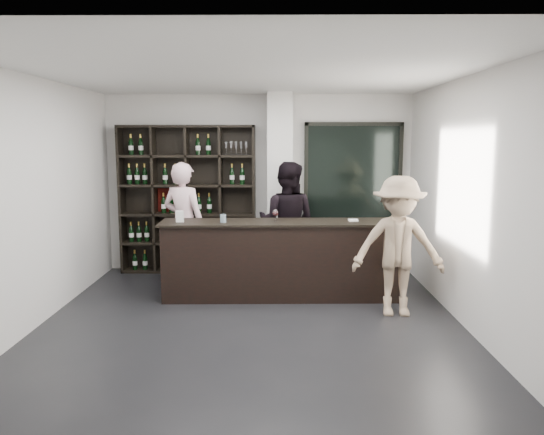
{
  "coord_description": "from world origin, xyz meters",
  "views": [
    {
      "loc": [
        0.31,
        -6.01,
        2.17
      ],
      "look_at": [
        0.24,
        1.1,
        1.12
      ],
      "focal_mm": 35.0,
      "sensor_mm": 36.0,
      "label": 1
    }
  ],
  "objects_px": {
    "wine_shelf": "(188,200)",
    "customer": "(398,246)",
    "taster_pink": "(184,223)",
    "taster_black": "(287,223)",
    "tasting_counter": "(280,260)"
  },
  "relations": [
    {
      "from": "wine_shelf",
      "to": "tasting_counter",
      "type": "height_order",
      "value": "wine_shelf"
    },
    {
      "from": "wine_shelf",
      "to": "customer",
      "type": "distance_m",
      "value": 3.67
    },
    {
      "from": "taster_black",
      "to": "customer",
      "type": "xyz_separation_m",
      "value": [
        1.34,
        -1.52,
        -0.05
      ]
    },
    {
      "from": "wine_shelf",
      "to": "taster_pink",
      "type": "relative_size",
      "value": 1.3
    },
    {
      "from": "customer",
      "to": "taster_pink",
      "type": "bearing_deg",
      "value": 157.14
    },
    {
      "from": "taster_pink",
      "to": "tasting_counter",
      "type": "bearing_deg",
      "value": 174.56
    },
    {
      "from": "taster_pink",
      "to": "customer",
      "type": "distance_m",
      "value": 3.24
    },
    {
      "from": "wine_shelf",
      "to": "customer",
      "type": "relative_size",
      "value": 1.38
    },
    {
      "from": "tasting_counter",
      "to": "taster_pink",
      "type": "xyz_separation_m",
      "value": [
        -1.45,
        0.75,
        0.38
      ]
    },
    {
      "from": "wine_shelf",
      "to": "taster_pink",
      "type": "bearing_deg",
      "value": -86.0
    },
    {
      "from": "tasting_counter",
      "to": "taster_black",
      "type": "xyz_separation_m",
      "value": [
        0.11,
        0.82,
        0.39
      ]
    },
    {
      "from": "wine_shelf",
      "to": "tasting_counter",
      "type": "xyz_separation_m",
      "value": [
        1.5,
        -1.47,
        -0.66
      ]
    },
    {
      "from": "wine_shelf",
      "to": "taster_black",
      "type": "distance_m",
      "value": 1.75
    },
    {
      "from": "tasting_counter",
      "to": "taster_pink",
      "type": "height_order",
      "value": "taster_pink"
    },
    {
      "from": "tasting_counter",
      "to": "taster_black",
      "type": "distance_m",
      "value": 0.91
    }
  ]
}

